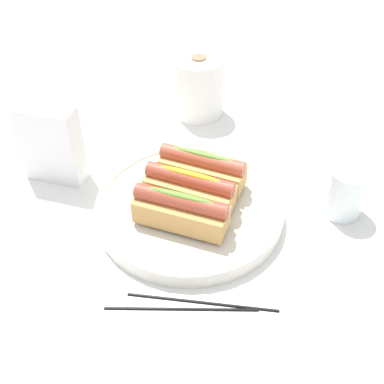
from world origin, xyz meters
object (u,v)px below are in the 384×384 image
hotdog_back (192,188)px  hotdog_side (202,169)px  water_glass (345,194)px  paper_towel_roll (198,87)px  hotdog_front (181,210)px  chopstick_far (181,308)px  chopstick_near (202,302)px  napkin_box (51,144)px  serving_bowl (192,207)px

hotdog_back → hotdog_side: 0.05m
hotdog_back → water_glass: bearing=3.1°
hotdog_side → paper_towel_roll: paper_towel_roll is taller
hotdog_side → water_glass: hotdog_side is taller
hotdog_front → chopstick_far: (0.01, -0.14, -0.06)m
water_glass → chopstick_far: 0.34m
chopstick_near → water_glass: bearing=45.6°
napkin_box → chopstick_near: napkin_box is taller
hotdog_front → chopstick_near: (0.04, -0.13, -0.06)m
chopstick_far → napkin_box: bearing=129.5°
chopstick_far → serving_bowl: bearing=86.3°
water_glass → chopstick_near: size_ratio=0.41×
hotdog_side → water_glass: 0.25m
paper_towel_roll → water_glass: bearing=-51.0°
serving_bowl → water_glass: water_glass is taller
hotdog_back → water_glass: hotdog_back is taller
hotdog_back → chopstick_near: 0.19m
serving_bowl → hotdog_side: (0.02, 0.05, 0.04)m
napkin_box → chopstick_near: 0.40m
water_glass → chopstick_far: bearing=-142.0°
paper_towel_roll → hotdog_side: bearing=-87.6°
hotdog_front → serving_bowl: bearing=73.1°
hotdog_front → paper_towel_roll: (0.02, 0.38, 0.01)m
hotdog_back → hotdog_side: bearing=73.1°
napkin_box → chopstick_near: (0.28, -0.28, -0.07)m
water_glass → chopstick_near: (-0.24, -0.20, -0.04)m
paper_towel_roll → chopstick_far: size_ratio=0.61×
paper_towel_roll → chopstick_near: size_ratio=0.61×
hotdog_front → hotdog_side: (0.03, 0.11, 0.00)m
hotdog_back → serving_bowl: bearing=-99.5°
water_glass → paper_towel_roll: paper_towel_roll is taller
napkin_box → hotdog_front: bearing=-17.3°
hotdog_front → chopstick_far: bearing=-87.6°
hotdog_side → chopstick_near: 0.24m
hotdog_front → napkin_box: size_ratio=1.05×
chopstick_far → paper_towel_roll: bearing=87.6°
paper_towel_roll → napkin_box: (-0.26, -0.23, 0.01)m
hotdog_front → hotdog_back: bearing=73.1°
serving_bowl → paper_towel_roll: 0.33m
hotdog_front → hotdog_back: same height
chopstick_far → hotdog_front: bearing=91.6°
hotdog_side → chopstick_near: hotdog_side is taller
serving_bowl → hotdog_front: bearing=-106.9°
paper_towel_roll → napkin_box: size_ratio=0.89×
chopstick_far → hotdog_back: bearing=86.3°
chopstick_near → paper_towel_roll: bearing=97.7°
hotdog_front → water_glass: 0.28m
water_glass → napkin_box: 0.52m
chopstick_near → chopstick_far: size_ratio=1.00×
napkin_box → chopstick_near: bearing=-31.0°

